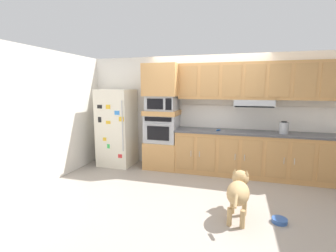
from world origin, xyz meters
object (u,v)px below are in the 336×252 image
object	(u,v)px
microwave	(162,103)
electric_kettle	(284,128)
built_in_oven	(162,128)
dog	(239,190)
refrigerator	(117,128)
screwdriver	(219,130)
dog_food_bowl	(279,220)

from	to	relation	value
microwave	electric_kettle	bearing A→B (deg)	-1.09
built_in_oven	dog	distance (m)	2.50
refrigerator	microwave	distance (m)	1.23
microwave	screwdriver	bearing A→B (deg)	-3.65
dog	dog_food_bowl	size ratio (longest dim) A/B	4.72
electric_kettle	dog_food_bowl	world-z (taller)	electric_kettle
built_in_oven	electric_kettle	size ratio (longest dim) A/B	2.92
built_in_oven	refrigerator	bearing A→B (deg)	-176.43
built_in_oven	electric_kettle	xyz separation A→B (m)	(2.48, -0.05, 0.13)
refrigerator	dog_food_bowl	size ratio (longest dim) A/B	8.80
dog	microwave	bearing A→B (deg)	47.82
refrigerator	electric_kettle	world-z (taller)	refrigerator
electric_kettle	dog_food_bowl	size ratio (longest dim) A/B	1.20
dog	screwdriver	bearing A→B (deg)	18.64
microwave	dog	xyz separation A→B (m)	(1.67, -1.79, -1.07)
screwdriver	microwave	bearing A→B (deg)	176.35
screwdriver	electric_kettle	world-z (taller)	electric_kettle
dog	dog_food_bowl	distance (m)	0.65
microwave	refrigerator	bearing A→B (deg)	-176.43
microwave	dog_food_bowl	distance (m)	3.18
refrigerator	screwdriver	bearing A→B (deg)	-0.29
dog	refrigerator	bearing A→B (deg)	62.76
electric_kettle	screwdriver	bearing A→B (deg)	-178.48
refrigerator	dog	world-z (taller)	refrigerator
microwave	electric_kettle	world-z (taller)	microwave
refrigerator	dog_food_bowl	distance (m)	3.82
microwave	dog	size ratio (longest dim) A/B	0.68
screwdriver	dog_food_bowl	size ratio (longest dim) A/B	0.84
dog	dog_food_bowl	xyz separation A→B (m)	(0.54, 0.01, -0.36)
refrigerator	dog	size ratio (longest dim) A/B	1.87
microwave	dog_food_bowl	world-z (taller)	microwave
dog	dog_food_bowl	world-z (taller)	dog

